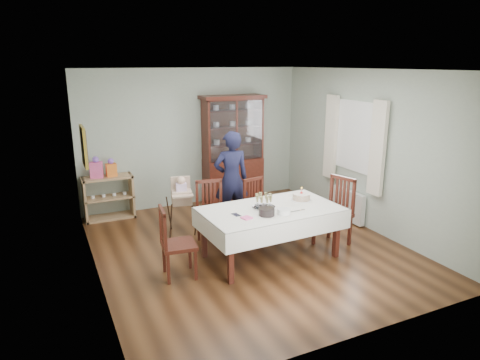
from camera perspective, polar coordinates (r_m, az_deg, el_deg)
floor at (r=6.77m, az=1.18°, el=-8.99°), size 5.00×5.00×0.00m
room_shell at (r=6.74m, az=-0.76°, el=6.08°), size 5.00×5.00×5.00m
dining_table at (r=6.34m, az=4.07°, el=-7.00°), size 2.04×1.22×0.76m
china_cabinet at (r=8.69m, az=-0.94°, el=4.31°), size 1.30×0.48×2.18m
sideboard at (r=8.22m, az=-17.09°, el=-2.23°), size 0.90×0.38×0.80m
picture_frame at (r=6.45m, az=-20.13°, el=4.22°), size 0.04×0.48×0.58m
window at (r=7.75m, az=15.18°, el=5.62°), size 0.04×1.02×1.22m
curtain_left at (r=7.27m, az=17.89°, el=4.00°), size 0.07×0.30×1.55m
curtain_right at (r=8.21m, az=12.03°, el=5.63°), size 0.07×0.30×1.55m
radiator at (r=8.01m, az=14.23°, el=-3.24°), size 0.10×0.80×0.55m
chair_far_left at (r=6.83m, az=-3.79°, el=-6.08°), size 0.52×0.52×1.00m
chair_far_right at (r=7.17m, az=2.61°, el=-5.14°), size 0.50×0.50×0.94m
chair_end_left at (r=5.87m, az=-8.29°, el=-10.01°), size 0.49×0.49×0.98m
chair_end_right at (r=6.93m, az=12.29°, el=-5.91°), size 0.60×0.60×1.07m
woman at (r=7.39m, az=-1.18°, el=0.09°), size 0.66×0.48×1.69m
high_chair at (r=7.28m, az=-7.72°, el=-4.09°), size 0.52×0.52×0.98m
champagne_tray at (r=6.20m, az=3.18°, el=-3.17°), size 0.34×0.34×0.21m
birthday_cake at (r=6.58m, az=8.18°, el=-2.27°), size 0.31×0.31×0.21m
plate_stack_dark at (r=5.91m, az=3.58°, el=-4.23°), size 0.29×0.29×0.11m
plate_stack_white at (r=5.97m, az=5.86°, el=-4.21°), size 0.24×0.24×0.08m
napkin_stack at (r=5.80m, az=0.89°, el=-5.07°), size 0.16×0.16×0.02m
cutlery at (r=5.91m, az=-0.83°, el=-4.71°), size 0.12×0.16×0.01m
cake_knife at (r=6.12m, az=7.60°, el=-4.10°), size 0.28×0.04×0.01m
gift_bag_pink at (r=8.03m, az=-18.61°, el=1.49°), size 0.24×0.18×0.39m
gift_bag_orange at (r=8.07m, az=-16.79°, el=1.51°), size 0.19×0.14×0.33m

